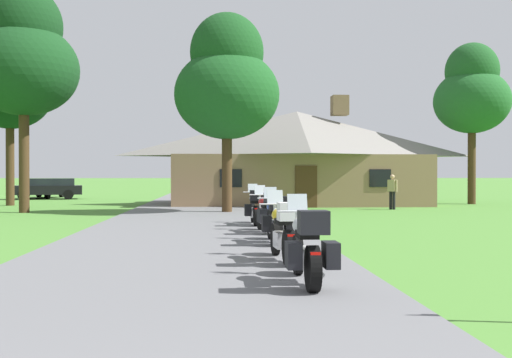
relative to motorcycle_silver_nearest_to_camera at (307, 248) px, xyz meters
The scene contains 15 objects.
ground_plane 13.22m from the motorcycle_silver_nearest_to_camera, 98.60° to the left, with size 500.00×500.00×0.00m, color #4C8433.
asphalt_driveway 11.25m from the motorcycle_silver_nearest_to_camera, 100.12° to the left, with size 6.40×80.00×0.06m, color slate.
motorcycle_silver_nearest_to_camera is the anchor object (origin of this frame).
motorcycle_yellow_second_in_row 2.48m from the motorcycle_silver_nearest_to_camera, 91.66° to the left, with size 0.66×2.08×1.30m.
motorcycle_blue_third_in_row 5.37m from the motorcycle_silver_nearest_to_camera, 89.25° to the left, with size 0.73×2.08×1.30m.
motorcycle_red_fourth_in_row 7.95m from the motorcycle_silver_nearest_to_camera, 89.18° to the left, with size 0.90×2.08×1.30m.
motorcycle_white_farthest_in_row 10.57m from the motorcycle_silver_nearest_to_camera, 90.34° to the left, with size 0.73×2.08×1.30m.
stone_lodge 25.20m from the motorcycle_silver_nearest_to_camera, 82.64° to the left, with size 14.29×7.37×6.09m.
bystander_tan_shirt_near_lodge 20.80m from the motorcycle_silver_nearest_to_camera, 70.13° to the left, with size 0.40×0.45×1.67m.
tree_left_near 21.62m from the motorcycle_silver_nearest_to_camera, 117.80° to the left, with size 4.73×4.73×9.92m.
tree_left_far 28.11m from the motorcycle_silver_nearest_to_camera, 116.64° to the left, with size 4.37×4.37×9.36m.
tree_right_of_lodge 28.31m from the motorcycle_silver_nearest_to_camera, 61.87° to the left, with size 4.23×4.23×9.06m.
tree_by_lodge_front 18.16m from the motorcycle_silver_nearest_to_camera, 92.73° to the left, with size 4.53×4.53×8.63m.
parked_black_suv_far_left 35.14m from the motorcycle_silver_nearest_to_camera, 111.00° to the left, with size 4.88×2.75×1.40m.
parked_black_sedan_far_left 37.63m from the motorcycle_silver_nearest_to_camera, 111.06° to the left, with size 2.33×4.39×1.20m.
Camera 1 is at (0.64, -1.75, 1.67)m, focal length 42.50 mm.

